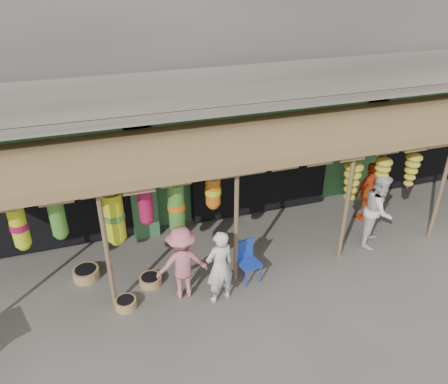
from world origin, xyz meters
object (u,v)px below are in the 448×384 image
object	(u,v)px
person_front	(220,267)
blue_chair	(247,258)
person_vendor	(369,192)
person_shopper	(182,263)
person_right	(379,210)

from	to	relation	value
person_front	blue_chair	bearing A→B (deg)	-160.23
person_vendor	person_shopper	xyz separation A→B (m)	(-5.14, -1.31, -0.00)
blue_chair	person_right	bearing A→B (deg)	-6.24
blue_chair	person_shopper	world-z (taller)	person_shopper
blue_chair	person_shopper	size ratio (longest dim) A/B	0.56
person_right	person_front	bearing A→B (deg)	144.88
blue_chair	person_vendor	bearing A→B (deg)	7.34
person_vendor	person_shopper	world-z (taller)	person_vendor
blue_chair	person_right	distance (m)	3.35
person_vendor	person_right	bearing A→B (deg)	55.36
person_front	person_right	bearing A→B (deg)	178.28
person_vendor	person_front	bearing A→B (deg)	10.40
person_right	person_vendor	bearing A→B (deg)	20.35
person_shopper	person_right	bearing A→B (deg)	-173.27
blue_chair	person_right	xyz separation A→B (m)	(3.31, 0.25, 0.40)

